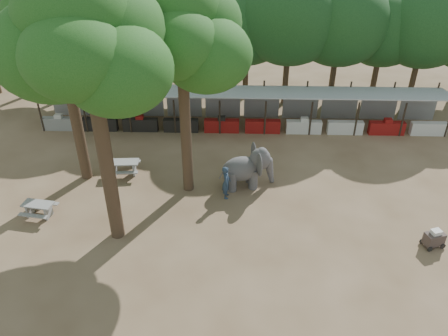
{
  "coord_description": "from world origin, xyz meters",
  "views": [
    {
      "loc": [
        -0.42,
        -13.91,
        13.88
      ],
      "look_at": [
        -1.0,
        5.0,
        2.0
      ],
      "focal_mm": 35.0,
      "sensor_mm": 36.0,
      "label": 1
    }
  ],
  "objects_px": {
    "handler": "(226,182)",
    "cart_front": "(434,238)",
    "yard_tree_center": "(84,42)",
    "picnic_table_near": "(39,208)",
    "picnic_table_far": "(124,166)",
    "yard_tree_left": "(58,33)",
    "elephant": "(248,168)",
    "yard_tree_back": "(178,32)"
  },
  "relations": [
    {
      "from": "handler",
      "to": "cart_front",
      "type": "distance_m",
      "value": 10.34
    },
    {
      "from": "cart_front",
      "to": "yard_tree_center",
      "type": "bearing_deg",
      "value": 160.08
    },
    {
      "from": "picnic_table_near",
      "to": "cart_front",
      "type": "relative_size",
      "value": 1.56
    },
    {
      "from": "handler",
      "to": "picnic_table_far",
      "type": "xyz_separation_m",
      "value": [
        -5.96,
        2.12,
        -0.4
      ]
    },
    {
      "from": "yard_tree_center",
      "to": "picnic_table_near",
      "type": "bearing_deg",
      "value": 164.63
    },
    {
      "from": "yard_tree_left",
      "to": "yard_tree_center",
      "type": "height_order",
      "value": "yard_tree_center"
    },
    {
      "from": "handler",
      "to": "picnic_table_far",
      "type": "relative_size",
      "value": 1.06
    },
    {
      "from": "yard_tree_center",
      "to": "cart_front",
      "type": "height_order",
      "value": "yard_tree_center"
    },
    {
      "from": "yard_tree_center",
      "to": "handler",
      "type": "bearing_deg",
      "value": 30.39
    },
    {
      "from": "picnic_table_near",
      "to": "cart_front",
      "type": "bearing_deg",
      "value": 3.9
    },
    {
      "from": "yard_tree_left",
      "to": "picnic_table_far",
      "type": "distance_m",
      "value": 7.99
    },
    {
      "from": "handler",
      "to": "cart_front",
      "type": "height_order",
      "value": "handler"
    },
    {
      "from": "yard_tree_left",
      "to": "picnic_table_far",
      "type": "xyz_separation_m",
      "value": [
        2.28,
        0.19,
        -7.66
      ]
    },
    {
      "from": "yard_tree_center",
      "to": "elephant",
      "type": "bearing_deg",
      "value": 33.46
    },
    {
      "from": "picnic_table_near",
      "to": "picnic_table_far",
      "type": "distance_m",
      "value": 5.32
    },
    {
      "from": "yard_tree_left",
      "to": "cart_front",
      "type": "distance_m",
      "value": 20.29
    },
    {
      "from": "elephant",
      "to": "picnic_table_far",
      "type": "xyz_separation_m",
      "value": [
        -7.13,
        0.96,
        -0.62
      ]
    },
    {
      "from": "yard_tree_left",
      "to": "picnic_table_near",
      "type": "bearing_deg",
      "value": -106.9
    },
    {
      "from": "yard_tree_back",
      "to": "picnic_table_near",
      "type": "xyz_separation_m",
      "value": [
        -7.17,
        -2.85,
        -8.04
      ]
    },
    {
      "from": "yard_tree_center",
      "to": "yard_tree_back",
      "type": "distance_m",
      "value": 5.04
    },
    {
      "from": "yard_tree_center",
      "to": "handler",
      "type": "distance_m",
      "value": 10.26
    },
    {
      "from": "handler",
      "to": "cart_front",
      "type": "xyz_separation_m",
      "value": [
        9.68,
        -3.61,
        -0.48
      ]
    },
    {
      "from": "elephant",
      "to": "handler",
      "type": "bearing_deg",
      "value": -147.45
    },
    {
      "from": "yard_tree_center",
      "to": "picnic_table_near",
      "type": "distance_m",
      "value": 9.73
    },
    {
      "from": "yard_tree_center",
      "to": "elephant",
      "type": "xyz_separation_m",
      "value": [
        6.41,
        4.23,
        -8.05
      ]
    },
    {
      "from": "yard_tree_back",
      "to": "picnic_table_far",
      "type": "bearing_deg",
      "value": 162.23
    },
    {
      "from": "yard_tree_center",
      "to": "picnic_table_far",
      "type": "relative_size",
      "value": 6.8
    },
    {
      "from": "yard_tree_center",
      "to": "picnic_table_near",
      "type": "xyz_separation_m",
      "value": [
        -4.17,
        1.15,
        -8.71
      ]
    },
    {
      "from": "yard_tree_back",
      "to": "yard_tree_left",
      "type": "bearing_deg",
      "value": 170.54
    },
    {
      "from": "yard_tree_left",
      "to": "elephant",
      "type": "xyz_separation_m",
      "value": [
        9.41,
        -0.77,
        -7.04
      ]
    },
    {
      "from": "yard_tree_back",
      "to": "picnic_table_far",
      "type": "xyz_separation_m",
      "value": [
        -3.72,
        1.19,
        -8.0
      ]
    },
    {
      "from": "picnic_table_far",
      "to": "cart_front",
      "type": "xyz_separation_m",
      "value": [
        15.64,
        -5.73,
        -0.08
      ]
    },
    {
      "from": "yard_tree_back",
      "to": "handler",
      "type": "bearing_deg",
      "value": -22.34
    },
    {
      "from": "elephant",
      "to": "handler",
      "type": "height_order",
      "value": "elephant"
    },
    {
      "from": "yard_tree_center",
      "to": "picnic_table_far",
      "type": "distance_m",
      "value": 10.13
    },
    {
      "from": "yard_tree_left",
      "to": "handler",
      "type": "relative_size",
      "value": 5.85
    },
    {
      "from": "handler",
      "to": "cart_front",
      "type": "bearing_deg",
      "value": -109.76
    },
    {
      "from": "yard_tree_left",
      "to": "cart_front",
      "type": "bearing_deg",
      "value": -17.16
    },
    {
      "from": "yard_tree_left",
      "to": "picnic_table_far",
      "type": "bearing_deg",
      "value": 4.8
    },
    {
      "from": "yard_tree_center",
      "to": "picnic_table_near",
      "type": "relative_size",
      "value": 7.01
    },
    {
      "from": "yard_tree_center",
      "to": "picnic_table_far",
      "type": "xyz_separation_m",
      "value": [
        -0.72,
        5.19,
        -8.66
      ]
    },
    {
      "from": "cart_front",
      "to": "picnic_table_far",
      "type": "bearing_deg",
      "value": 142.02
    }
  ]
}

